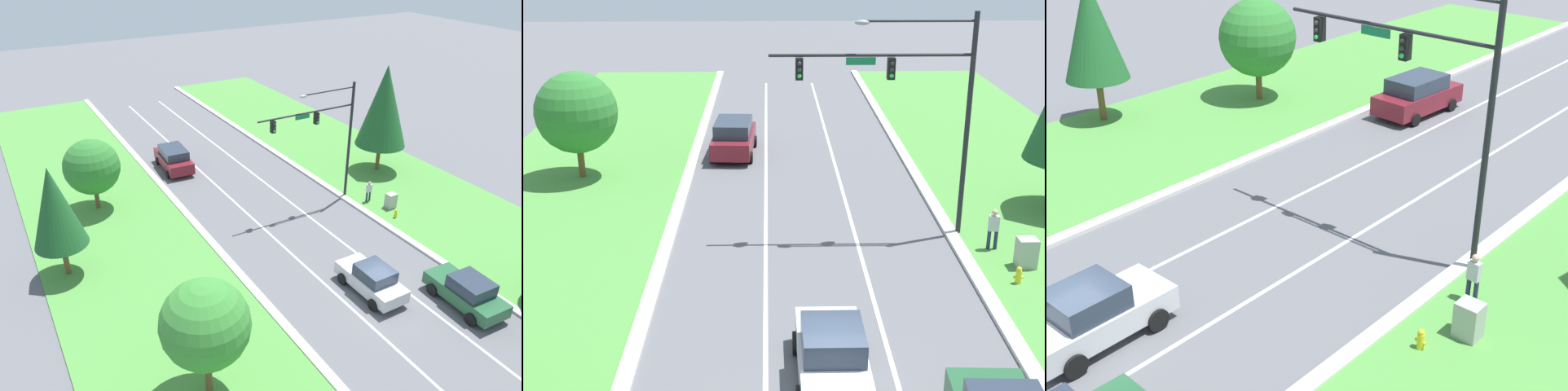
{
  "view_description": "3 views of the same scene",
  "coord_description": "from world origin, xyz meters",
  "views": [
    {
      "loc": [
        -16.57,
        -16.06,
        18.05
      ],
      "look_at": [
        -1.33,
        10.7,
        1.85
      ],
      "focal_mm": 35.0,
      "sensor_mm": 36.0,
      "label": 1
    },
    {
      "loc": [
        -1.67,
        -16.19,
        11.72
      ],
      "look_at": [
        -1.08,
        9.97,
        1.94
      ],
      "focal_mm": 50.0,
      "sensor_mm": 36.0,
      "label": 2
    },
    {
      "loc": [
        14.99,
        -7.67,
        12.5
      ],
      "look_at": [
        0.14,
        9.21,
        1.27
      ],
      "focal_mm": 50.0,
      "sensor_mm": 36.0,
      "label": 3
    }
  ],
  "objects": [
    {
      "name": "pedestrian",
      "position": [
        6.84,
        8.94,
        0.94
      ],
      "size": [
        0.4,
        0.25,
        1.69
      ],
      "rotation": [
        0.0,
        0.0,
        3.05
      ],
      "color": "#232842",
      "rests_on": "ground_plane"
    },
    {
      "name": "utility_cabinet",
      "position": [
        7.62,
        7.39,
        0.58
      ],
      "size": [
        0.7,
        0.6,
        1.17
      ],
      "color": "#9E9E99",
      "rests_on": "ground_plane"
    },
    {
      "name": "burgundy_suv",
      "position": [
        -3.54,
        21.61,
        0.98
      ],
      "size": [
        2.46,
        4.96,
        1.93
      ],
      "rotation": [
        0.0,
        0.0,
        -0.06
      ],
      "color": "maroon",
      "rests_on": "ground_plane"
    },
    {
      "name": "fire_hydrant",
      "position": [
        6.94,
        6.09,
        0.34
      ],
      "size": [
        0.34,
        0.2,
        0.7
      ],
      "color": "gold",
      "rests_on": "ground_plane"
    },
    {
      "name": "curb_strip_right",
      "position": [
        5.65,
        0.0,
        0.07
      ],
      "size": [
        0.5,
        90.0,
        0.15
      ],
      "color": "beige",
      "rests_on": "ground_plane"
    },
    {
      "name": "oak_near_left_tree",
      "position": [
        -10.84,
        17.89,
        3.31
      ],
      "size": [
        3.93,
        3.93,
        5.28
      ],
      "color": "brown",
      "rests_on": "ground_plane"
    },
    {
      "name": "silver_sedan",
      "position": [
        -0.0,
        0.62,
        0.87
      ],
      "size": [
        2.02,
        4.24,
        1.76
      ],
      "rotation": [
        0.0,
        0.0,
        0.0
      ],
      "color": "silver",
      "rests_on": "ground_plane"
    },
    {
      "name": "traffic_signal_mast",
      "position": [
        3.88,
        10.56,
        5.8
      ],
      "size": [
        7.69,
        0.41,
        8.8
      ],
      "color": "black",
      "rests_on": "ground_plane"
    }
  ]
}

